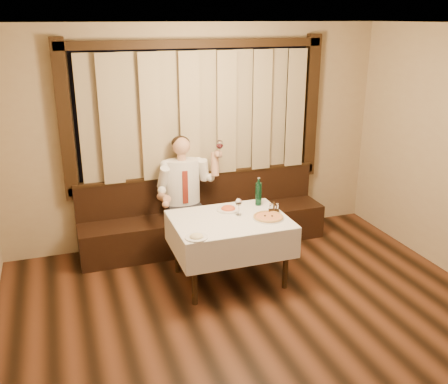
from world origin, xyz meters
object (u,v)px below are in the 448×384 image
object	(u,v)px
dining_table	(230,227)
banquette	(204,222)
pasta_cream	(196,235)
cruet_caddy	(274,209)
pizza	(268,217)
green_bottle	(258,193)
seated_man	(185,187)
pasta_red	(228,207)

from	to	relation	value
dining_table	banquette	bearing A→B (deg)	90.00
pasta_cream	cruet_caddy	xyz separation A→B (m)	(1.02, 0.38, 0.01)
pizza	green_bottle	size ratio (longest dim) A/B	1.03
dining_table	pizza	world-z (taller)	pizza
pizza	cruet_caddy	xyz separation A→B (m)	(0.13, 0.13, 0.03)
banquette	pasta_cream	world-z (taller)	banquette
green_bottle	seated_man	distance (m)	0.97
green_bottle	cruet_caddy	xyz separation A→B (m)	(0.07, -0.29, -0.10)
pasta_red	seated_man	size ratio (longest dim) A/B	0.18
pasta_cream	seated_man	bearing A→B (deg)	80.33
green_bottle	seated_man	xyz separation A→B (m)	(-0.73, 0.64, -0.05)
banquette	green_bottle	bearing A→B (deg)	-57.96
cruet_caddy	pizza	bearing A→B (deg)	-114.11
banquette	pizza	size ratio (longest dim) A/B	9.17
green_bottle	pasta_red	bearing A→B (deg)	-173.56
pizza	pasta_red	distance (m)	0.50
green_bottle	dining_table	bearing A→B (deg)	-147.70
banquette	pasta_red	distance (m)	0.92
cruet_caddy	seated_man	distance (m)	1.23
seated_man	dining_table	bearing A→B (deg)	-73.98
pasta_cream	green_bottle	bearing A→B (deg)	35.02
dining_table	pizza	size ratio (longest dim) A/B	3.64
pasta_red	green_bottle	distance (m)	0.41
pasta_cream	green_bottle	size ratio (longest dim) A/B	0.68
pasta_red	cruet_caddy	xyz separation A→B (m)	(0.46, -0.24, 0.01)
banquette	seated_man	distance (m)	0.61
dining_table	cruet_caddy	xyz separation A→B (m)	(0.53, 0.00, 0.15)
cruet_caddy	banquette	bearing A→B (deg)	136.90
seated_man	banquette	bearing A→B (deg)	18.73
banquette	dining_table	xyz separation A→B (m)	(0.00, -1.02, 0.34)
pizza	cruet_caddy	distance (m)	0.19
banquette	cruet_caddy	world-z (taller)	banquette
dining_table	seated_man	size ratio (longest dim) A/B	0.86
pasta_red	dining_table	bearing A→B (deg)	-105.31
pasta_red	green_bottle	size ratio (longest dim) A/B	0.79
green_bottle	seated_man	world-z (taller)	seated_man
banquette	pasta_cream	xyz separation A→B (m)	(-0.49, -1.40, 0.48)
cruet_caddy	seated_man	size ratio (longest dim) A/B	0.09
banquette	green_bottle	xyz separation A→B (m)	(0.46, -0.73, 0.59)
pasta_cream	banquette	bearing A→B (deg)	70.67
banquette	pasta_red	world-z (taller)	banquette
cruet_caddy	green_bottle	bearing A→B (deg)	123.38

